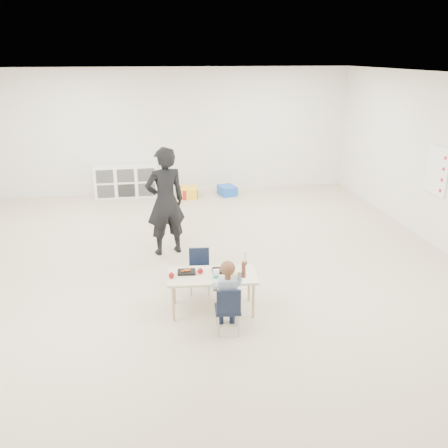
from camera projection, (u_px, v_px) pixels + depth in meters
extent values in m
plane|color=beige|center=(203.00, 272.00, 7.05)|extent=(9.00, 9.00, 0.00)
plane|color=white|center=(200.00, 76.00, 6.10)|extent=(9.00, 9.00, 0.00)
cube|color=white|center=(177.00, 131.00, 10.75)|extent=(8.00, 0.02, 2.80)
cube|color=white|center=(313.00, 403.00, 2.41)|extent=(8.00, 0.02, 2.80)
cube|color=beige|center=(212.00, 276.00, 5.85)|extent=(1.14, 0.65, 0.03)
cube|color=black|center=(221.00, 270.00, 5.92)|extent=(0.23, 0.18, 0.03)
cube|color=black|center=(187.00, 272.00, 5.87)|extent=(0.23, 0.18, 0.03)
cube|color=white|center=(216.00, 274.00, 5.74)|extent=(0.08, 0.08, 0.10)
ellipsoid|color=tan|center=(234.00, 275.00, 5.75)|extent=(0.09, 0.09, 0.07)
sphere|color=maroon|center=(200.00, 271.00, 5.85)|extent=(0.07, 0.07, 0.07)
sphere|color=maroon|center=(171.00, 275.00, 5.74)|extent=(0.07, 0.07, 0.07)
cube|color=white|center=(126.00, 181.00, 10.71)|extent=(1.40, 0.40, 0.70)
cube|color=white|center=(436.00, 170.00, 7.82)|extent=(0.02, 0.60, 0.80)
imported|color=black|center=(165.00, 202.00, 7.46)|extent=(0.72, 0.57, 1.74)
cube|color=red|center=(187.00, 192.00, 10.71)|extent=(0.43, 0.51, 0.22)
cube|color=yellow|center=(189.00, 192.00, 10.70)|extent=(0.43, 0.52, 0.23)
cube|color=blue|center=(227.00, 190.00, 10.87)|extent=(0.44, 0.51, 0.21)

